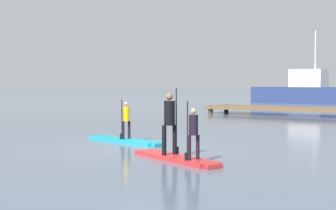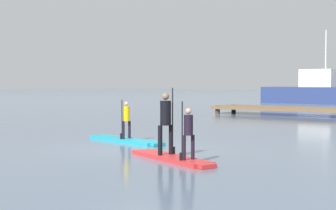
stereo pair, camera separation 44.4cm
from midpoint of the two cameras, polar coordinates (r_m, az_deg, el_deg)
ground_plane at (r=14.29m, az=-2.22°, el=-5.03°), size 240.00×240.00×0.00m
paddleboard_near at (r=16.22m, az=-3.90°, el=-3.95°), size 3.25×1.33×0.10m
paddler_child_solo at (r=16.15m, az=-3.94°, el=-1.44°), size 0.25×0.40×1.24m
paddleboard_far at (r=12.37m, az=1.47°, el=-5.97°), size 2.95×1.62×0.10m
paddler_adult at (r=12.51m, az=0.77°, el=-1.62°), size 0.35×0.46×1.65m
paddler_child_front at (r=11.71m, az=3.35°, el=-2.88°), size 0.27×0.39×1.35m
fishing_boat_green_midground at (r=47.34m, az=16.65°, el=1.42°), size 9.92×3.19×6.51m
floating_dock at (r=30.29m, az=13.61°, el=-0.40°), size 8.62×2.69×0.47m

